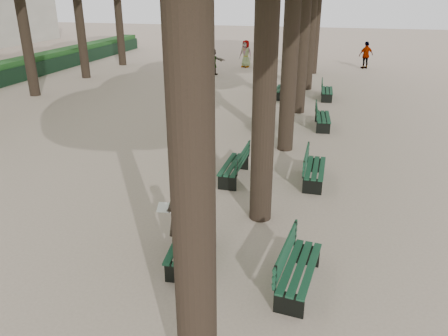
# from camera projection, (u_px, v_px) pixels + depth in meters

# --- Properties ---
(ground) EXTENTS (120.00, 120.00, 0.00)m
(ground) POSITION_uv_depth(u_px,v_px,m) (154.00, 283.00, 8.20)
(ground) COLOR tan
(ground) RESTS_ON ground
(bench_left_0) EXTENTS (0.75, 1.85, 0.92)m
(bench_left_0) POSITION_uv_depth(u_px,v_px,m) (187.00, 248.00, 8.82)
(bench_left_0) COLOR black
(bench_left_0) RESTS_ON ground
(bench_left_1) EXTENTS (0.59, 1.81, 0.92)m
(bench_left_1) POSITION_uv_depth(u_px,v_px,m) (234.00, 170.00, 12.57)
(bench_left_1) COLOR black
(bench_left_1) RESTS_ON ground
(bench_left_2) EXTENTS (0.63, 1.82, 0.92)m
(bench_left_2) POSITION_uv_depth(u_px,v_px,m) (263.00, 121.00, 17.24)
(bench_left_2) COLOR black
(bench_left_2) RESTS_ON ground
(bench_left_3) EXTENTS (0.62, 1.81, 0.92)m
(bench_left_3) POSITION_uv_depth(u_px,v_px,m) (281.00, 92.00, 22.05)
(bench_left_3) COLOR black
(bench_left_3) RESTS_ON ground
(bench_right_0) EXTENTS (0.77, 1.85, 0.92)m
(bench_right_0) POSITION_uv_depth(u_px,v_px,m) (299.00, 275.00, 7.97)
(bench_right_0) COLOR black
(bench_right_0) RESTS_ON ground
(bench_right_1) EXTENTS (0.58, 1.80, 0.92)m
(bench_right_1) POSITION_uv_depth(u_px,v_px,m) (314.00, 174.00, 12.34)
(bench_right_1) COLOR black
(bench_right_1) RESTS_ON ground
(bench_right_2) EXTENTS (0.72, 1.84, 0.92)m
(bench_right_2) POSITION_uv_depth(u_px,v_px,m) (323.00, 121.00, 17.23)
(bench_right_2) COLOR black
(bench_right_2) RESTS_ON ground
(bench_right_3) EXTENTS (0.64, 1.82, 0.92)m
(bench_right_3) POSITION_uv_depth(u_px,v_px,m) (327.00, 94.00, 21.69)
(bench_right_3) COLOR black
(bench_right_3) RESTS_ON ground
(man_with_map) EXTENTS (0.69, 0.77, 1.78)m
(man_with_map) POSITION_uv_depth(u_px,v_px,m) (178.00, 216.00, 8.77)
(man_with_map) COLOR black
(man_with_map) RESTS_ON ground
(pedestrian_d) EXTENTS (0.96, 0.60, 1.83)m
(pedestrian_d) POSITION_uv_depth(u_px,v_px,m) (246.00, 54.00, 30.30)
(pedestrian_d) COLOR #262628
(pedestrian_d) RESTS_ON ground
(pedestrian_e) EXTENTS (1.58, 0.45, 1.68)m
(pedestrian_e) POSITION_uv_depth(u_px,v_px,m) (213.00, 61.00, 27.64)
(pedestrian_e) COLOR #262628
(pedestrian_e) RESTS_ON ground
(pedestrian_c) EXTENTS (1.09, 0.85, 1.80)m
(pedestrian_c) POSITION_uv_depth(u_px,v_px,m) (366.00, 55.00, 29.78)
(pedestrian_c) COLOR #262628
(pedestrian_c) RESTS_ON ground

